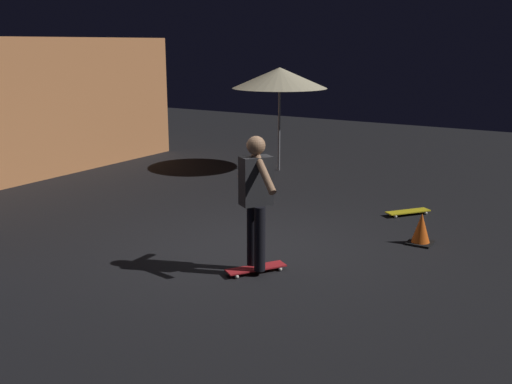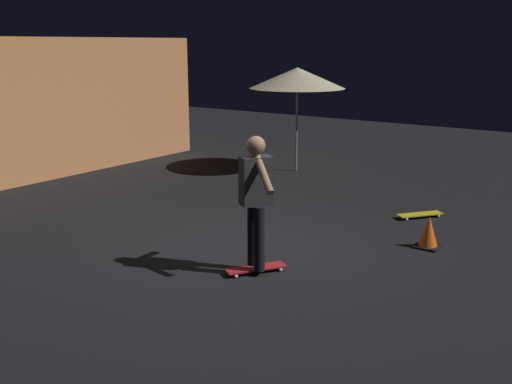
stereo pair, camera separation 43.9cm
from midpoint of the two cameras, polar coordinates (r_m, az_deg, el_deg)
ground_plane at (r=8.31m, az=-2.39°, el=-5.70°), size 28.00×28.00×0.00m
patio_umbrella at (r=13.23m, az=1.32°, el=10.91°), size 2.10×2.10×2.30m
skateboard_ridden at (r=7.54m, az=-1.68°, el=-7.36°), size 0.76×0.60×0.07m
skateboard_spare at (r=10.25m, az=13.24°, el=-1.87°), size 0.74×0.63×0.07m
skater at (r=7.24m, az=-1.74°, el=-0.12°), size 0.62×0.87×1.67m
traffic_cone at (r=8.79m, az=14.22°, el=-3.56°), size 0.34×0.34×0.46m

